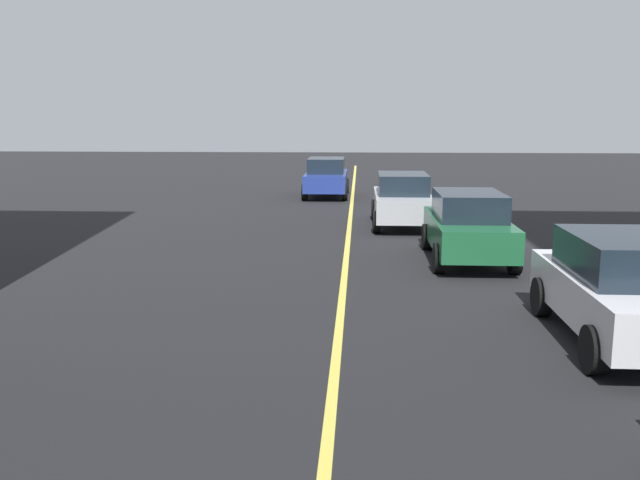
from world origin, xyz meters
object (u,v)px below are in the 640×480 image
object	(u,v)px
car_white_near	(622,288)
car_silver_oncoming	(402,199)
car_blue_parked_b	(326,177)
car_green_trailing	(468,226)

from	to	relation	value
car_white_near	car_silver_oncoming	distance (m)	12.95
car_silver_oncoming	car_white_near	bearing A→B (deg)	-166.51
car_blue_parked_b	car_green_trailing	distance (m)	15.46
car_blue_parked_b	car_green_trailing	world-z (taller)	same
car_white_near	car_silver_oncoming	xyz separation A→B (m)	(12.59, 3.02, 0.00)
car_green_trailing	car_blue_parked_b	bearing A→B (deg)	17.21
car_green_trailing	car_silver_oncoming	bearing A→B (deg)	13.51
car_white_near	car_blue_parked_b	size ratio (longest dim) A/B	1.00
car_blue_parked_b	car_green_trailing	xyz separation A→B (m)	(-14.77, -4.57, 0.00)
car_white_near	car_green_trailing	size ratio (longest dim) A/B	1.00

